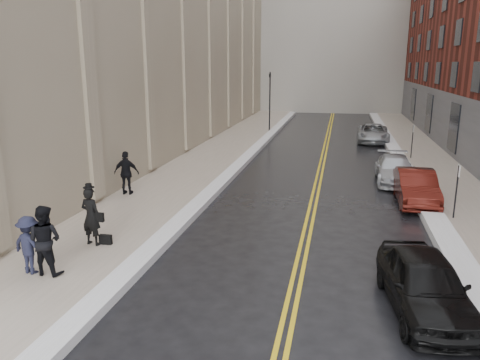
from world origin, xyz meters
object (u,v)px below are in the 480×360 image
at_px(car_silver_far, 373,133).
at_px(pedestrian_a, 45,240).
at_px(car_silver_near, 395,169).
at_px(pedestrian_main, 91,216).
at_px(pedestrian_c, 127,173).
at_px(pedestrian_b, 29,245).
at_px(car_black, 425,284).
at_px(car_maroon, 416,187).

relative_size(car_silver_far, pedestrian_a, 2.51).
bearing_deg(car_silver_far, car_silver_near, -86.89).
bearing_deg(pedestrian_main, pedestrian_c, -65.28).
height_order(car_silver_near, pedestrian_b, pedestrian_b).
bearing_deg(car_silver_far, pedestrian_b, -110.73).
height_order(car_black, car_silver_far, car_black).
distance_m(car_maroon, pedestrian_a, 14.94).
distance_m(car_silver_near, car_silver_far, 12.72).
bearing_deg(car_maroon, car_silver_far, 92.88).
distance_m(car_black, pedestrian_a, 10.07).
bearing_deg(car_silver_near, pedestrian_c, -154.57).
relative_size(car_maroon, car_silver_near, 0.96).
xyz_separation_m(car_black, pedestrian_c, (-11.47, 7.83, 0.40)).
height_order(car_black, car_silver_near, car_black).
bearing_deg(pedestrian_a, car_silver_near, -125.81).
height_order(pedestrian_main, pedestrian_a, pedestrian_a).
height_order(pedestrian_main, pedestrian_b, pedestrian_main).
xyz_separation_m(car_maroon, pedestrian_main, (-11.04, -7.64, 0.39)).
bearing_deg(pedestrian_a, car_silver_far, -109.11).
xyz_separation_m(car_maroon, car_silver_far, (-0.84, 16.45, -0.03)).
xyz_separation_m(car_maroon, car_silver_near, (-0.49, 3.73, -0.06)).
bearing_deg(car_silver_near, car_black, -91.71).
distance_m(pedestrian_main, pedestrian_a, 2.25).
xyz_separation_m(pedestrian_a, pedestrian_c, (-1.42, 8.13, -0.01)).
height_order(pedestrian_a, pedestrian_b, pedestrian_a).
xyz_separation_m(car_silver_far, pedestrian_main, (-10.20, -24.09, 0.42)).
bearing_deg(car_black, pedestrian_a, 174.44).
xyz_separation_m(car_black, pedestrian_b, (-10.52, -0.35, 0.25)).
bearing_deg(pedestrian_c, pedestrian_a, 94.57).
distance_m(pedestrian_a, pedestrian_c, 8.25).
bearing_deg(car_silver_far, car_black, -89.10).
distance_m(car_black, pedestrian_b, 10.53).
bearing_deg(car_silver_near, pedestrian_main, -131.84).
relative_size(car_black, pedestrian_a, 2.15).
bearing_deg(car_black, pedestrian_b, 174.67).
relative_size(car_maroon, pedestrian_b, 2.63).
xyz_separation_m(car_silver_near, car_silver_far, (-0.35, 12.72, 0.03)).
xyz_separation_m(car_maroon, pedestrian_c, (-12.60, -1.77, 0.41)).
bearing_deg(car_black, pedestrian_c, 138.44).
relative_size(car_black, pedestrian_c, 2.18).
bearing_deg(pedestrian_main, car_maroon, -135.41).
relative_size(car_maroon, pedestrian_main, 2.28).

